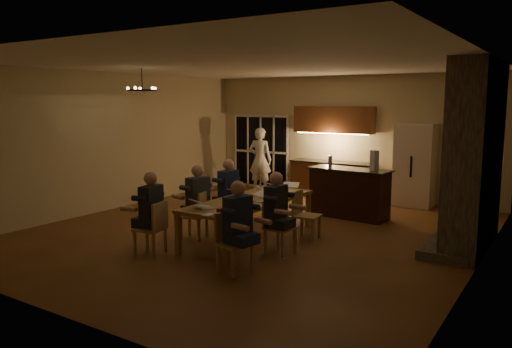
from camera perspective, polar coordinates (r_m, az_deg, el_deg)
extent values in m
plane|color=brown|center=(9.81, 0.00, -6.62)|extent=(9.00, 9.00, 0.00)
cube|color=#C9BA8E|center=(13.53, 10.44, 4.24)|extent=(8.00, 0.04, 3.20)
cube|color=#C9BA8E|center=(12.17, -16.16, 3.61)|extent=(0.04, 9.00, 3.20)
cube|color=#C9BA8E|center=(8.10, 24.68, 0.99)|extent=(0.04, 9.00, 3.20)
cube|color=white|center=(9.50, 0.00, 12.50)|extent=(8.00, 9.00, 0.04)
cube|color=black|center=(14.77, 0.58, 2.57)|extent=(1.86, 0.08, 2.10)
cube|color=#706858|center=(9.32, 23.80, 1.91)|extent=(0.58, 2.50, 3.20)
cube|color=#EEE0C7|center=(12.63, 17.72, 0.97)|extent=(0.90, 0.68, 2.00)
cube|color=#A37941|center=(9.21, -0.74, -5.20)|extent=(1.10, 2.94, 0.75)
cube|color=black|center=(11.09, 10.60, -2.15)|extent=(1.83, 0.83, 1.08)
imported|color=white|center=(13.97, 0.47, 1.64)|extent=(0.73, 0.56, 1.81)
torus|color=black|center=(10.58, -12.87, 9.32)|extent=(0.61, 0.61, 0.03)
cylinder|color=white|center=(8.71, -2.65, -3.12)|extent=(0.08, 0.08, 0.10)
cylinder|color=white|center=(9.53, 1.52, -2.13)|extent=(0.08, 0.08, 0.10)
cylinder|color=white|center=(9.92, 0.27, -1.71)|extent=(0.08, 0.08, 0.10)
cylinder|color=#AC0B11|center=(7.83, -4.19, -4.37)|extent=(0.10, 0.10, 0.12)
cylinder|color=#AC0B11|center=(9.65, -1.68, -1.93)|extent=(0.10, 0.10, 0.12)
cylinder|color=#B2B2B7|center=(8.59, -2.86, -3.22)|extent=(0.06, 0.06, 0.12)
cylinder|color=#3F0F0C|center=(10.41, 3.09, -1.19)|extent=(0.07, 0.07, 0.12)
cylinder|color=white|center=(8.50, -0.94, -3.68)|extent=(0.28, 0.28, 0.02)
cylinder|color=white|center=(8.54, -6.14, -3.67)|extent=(0.25, 0.25, 0.02)
cylinder|color=white|center=(9.53, 3.47, -2.38)|extent=(0.24, 0.24, 0.02)
cube|color=white|center=(7.91, -5.45, -4.65)|extent=(0.15, 0.20, 0.01)
cylinder|color=#99999E|center=(11.30, 8.48, 1.48)|extent=(0.09, 0.09, 0.24)
cube|color=silver|center=(10.76, 13.37, 1.50)|extent=(0.18, 0.18, 0.43)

